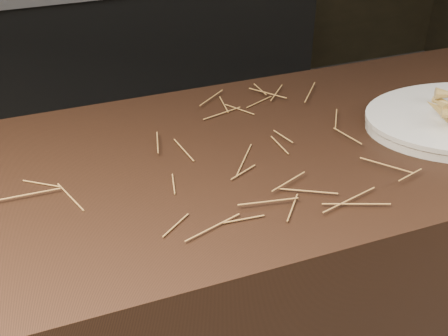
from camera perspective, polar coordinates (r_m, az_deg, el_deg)
name	(u,v)px	position (r m, az deg, el deg)	size (l,w,h in m)	color
main_counter	(191,314)	(1.48, -3.41, -14.54)	(2.40, 0.70, 0.90)	black
back_counter	(136,51)	(3.10, -8.90, 11.68)	(1.82, 0.62, 0.84)	black
straw_bedding	(183,162)	(1.18, -4.14, 0.65)	(1.40, 0.60, 0.02)	#AA7436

